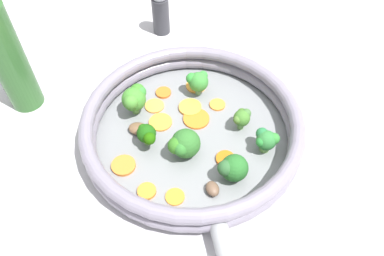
{
  "coord_description": "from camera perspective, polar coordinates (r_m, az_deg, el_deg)",
  "views": [
    {
      "loc": [
        0.1,
        0.38,
        0.51
      ],
      "look_at": [
        0.0,
        0.0,
        0.03
      ],
      "focal_mm": 35.0,
      "sensor_mm": 36.0,
      "label": 1
    }
  ],
  "objects": [
    {
      "name": "ground_plane",
      "position": [
        0.64,
        0.0,
        -1.45
      ],
      "size": [
        4.0,
        4.0,
        0.0
      ],
      "primitive_type": "plane",
      "color": "#B9B5B9"
    },
    {
      "name": "skillet",
      "position": [
        0.64,
        0.0,
        -1.16
      ],
      "size": [
        0.34,
        0.34,
        0.01
      ],
      "primitive_type": "cylinder",
      "color": "gray",
      "rests_on": "ground_plane"
    },
    {
      "name": "skillet_rim_wall",
      "position": [
        0.61,
        0.0,
        0.51
      ],
      "size": [
        0.36,
        0.36,
        0.05
      ],
      "color": "gray",
      "rests_on": "skillet"
    },
    {
      "name": "skillet_rivet_left",
      "position": [
        0.54,
        -1.72,
        -14.19
      ],
      "size": [
        0.01,
        0.01,
        0.01
      ],
      "primitive_type": "sphere",
      "color": "gray",
      "rests_on": "skillet"
    },
    {
      "name": "skillet_rivet_right",
      "position": [
        0.56,
        8.5,
        -12.15
      ],
      "size": [
        0.01,
        0.01,
        0.01
      ],
      "primitive_type": "sphere",
      "color": "gray",
      "rests_on": "skillet"
    },
    {
      "name": "carrot_slice_0",
      "position": [
        0.6,
        5.13,
        -4.69
      ],
      "size": [
        0.04,
        0.04,
        0.01
      ],
      "primitive_type": "cylinder",
      "rotation": [
        0.0,
        0.0,
        1.25
      ],
      "color": "orange",
      "rests_on": "skillet"
    },
    {
      "name": "carrot_slice_1",
      "position": [
        0.68,
        -5.73,
        3.38
      ],
      "size": [
        0.05,
        0.05,
        0.0
      ],
      "primitive_type": "cylinder",
      "rotation": [
        0.0,
        0.0,
        0.82
      ],
      "color": "#F79C41",
      "rests_on": "skillet"
    },
    {
      "name": "carrot_slice_2",
      "position": [
        0.68,
        3.89,
        3.57
      ],
      "size": [
        0.04,
        0.04,
        0.0
      ],
      "primitive_type": "cylinder",
      "rotation": [
        0.0,
        0.0,
        0.75
      ],
      "color": "orange",
      "rests_on": "skillet"
    },
    {
      "name": "carrot_slice_3",
      "position": [
        0.57,
        -6.91,
        -9.52
      ],
      "size": [
        0.03,
        0.03,
        0.01
      ],
      "primitive_type": "cylinder",
      "rotation": [
        0.0,
        0.0,
        6.13
      ],
      "color": "orange",
      "rests_on": "skillet"
    },
    {
      "name": "carrot_slice_4",
      "position": [
        0.67,
        -0.29,
        3.15
      ],
      "size": [
        0.04,
        0.04,
        0.01
      ],
      "primitive_type": "cylinder",
      "rotation": [
        0.0,
        0.0,
        3.16
      ],
      "color": "#F09A37",
      "rests_on": "skillet"
    },
    {
      "name": "carrot_slice_5",
      "position": [
        0.7,
        -4.38,
        5.4
      ],
      "size": [
        0.03,
        0.03,
        0.0
      ],
      "primitive_type": "cylinder",
      "rotation": [
        0.0,
        0.0,
        1.51
      ],
      "color": "orange",
      "rests_on": "skillet"
    },
    {
      "name": "carrot_slice_6",
      "position": [
        0.6,
        -10.39,
        -5.63
      ],
      "size": [
        0.05,
        0.05,
        0.01
      ],
      "primitive_type": "cylinder",
      "rotation": [
        0.0,
        0.0,
        3.5
      ],
      "color": "orange",
      "rests_on": "skillet"
    },
    {
      "name": "carrot_slice_7",
      "position": [
        0.65,
        0.66,
        1.42
      ],
      "size": [
        0.06,
        0.06,
        0.0
      ],
      "primitive_type": "cylinder",
      "rotation": [
        0.0,
        0.0,
        1.81
      ],
      "color": "orange",
      "rests_on": "skillet"
    },
    {
      "name": "carrot_slice_8",
      "position": [
        0.57,
        -2.61,
        -10.43
      ],
      "size": [
        0.04,
        0.04,
        0.0
      ],
      "primitive_type": "cylinder",
      "rotation": [
        0.0,
        0.0,
        0.48
      ],
      "color": "orange",
      "rests_on": "skillet"
    },
    {
      "name": "carrot_slice_9",
      "position": [
        0.65,
        -4.83,
        0.91
      ],
      "size": [
        0.05,
        0.05,
        0.0
      ],
      "primitive_type": "cylinder",
      "rotation": [
        0.0,
        0.0,
        2.9
      ],
      "color": "orange",
      "rests_on": "skillet"
    },
    {
      "name": "carrot_slice_10",
      "position": [
        0.71,
        0.62,
        6.47
      ],
      "size": [
        0.05,
        0.05,
        0.0
      ],
      "primitive_type": "cylinder",
      "rotation": [
        0.0,
        0.0,
        5.81
      ],
      "color": "orange",
      "rests_on": "skillet"
    },
    {
      "name": "broccoli_floret_0",
      "position": [
        0.68,
        0.9,
        7.15
      ],
      "size": [
        0.04,
        0.04,
        0.05
      ],
      "color": "#73975C",
      "rests_on": "skillet"
    },
    {
      "name": "broccoli_floret_1",
      "position": [
        0.59,
        -1.23,
        -2.5
      ],
      "size": [
        0.05,
        0.05,
        0.05
      ],
      "color": "#88A36C",
      "rests_on": "skillet"
    },
    {
      "name": "broccoli_floret_2",
      "position": [
        0.6,
        11.23,
        -1.77
      ],
      "size": [
        0.04,
        0.04,
        0.04
      ],
      "color": "#6EA450",
      "rests_on": "skillet"
    },
    {
      "name": "broccoli_floret_3",
      "position": [
        0.65,
        -8.73,
        4.56
      ],
      "size": [
        0.04,
        0.05,
        0.05
      ],
      "color": "#689745",
      "rests_on": "skillet"
    },
    {
      "name": "broccoli_floret_4",
      "position": [
        0.57,
        6.18,
        -6.1
      ],
      "size": [
        0.05,
        0.04,
        0.05
      ],
      "color": "#78945A",
      "rests_on": "skillet"
    },
    {
      "name": "broccoli_floret_5",
      "position": [
        0.63,
        7.62,
        1.61
      ],
      "size": [
        0.03,
        0.03,
        0.04
      ],
      "color": "#5E9049",
      "rests_on": "skillet"
    },
    {
      "name": "broccoli_floret_6",
      "position": [
        0.6,
        -6.86,
        -1.2
      ],
      "size": [
        0.03,
        0.04,
        0.04
      ],
      "color": "#6FA155",
      "rests_on": "skillet"
    },
    {
      "name": "mushroom_piece_0",
      "position": [
        0.57,
        3.2,
        -9.21
      ],
      "size": [
        0.02,
        0.03,
        0.01
      ],
      "primitive_type": "ellipsoid",
      "rotation": [
        0.0,
        0.0,
        1.6
      ],
      "color": "brown",
      "rests_on": "skillet"
    },
    {
      "name": "mushroom_piece_1",
      "position": [
        0.64,
        -8.19,
        -0.09
      ],
      "size": [
        0.04,
        0.04,
        0.01
      ],
      "primitive_type": "ellipsoid",
      "rotation": [
        0.0,
        0.0,
        2.65
      ],
      "color": "brown",
      "rests_on": "skillet"
    },
    {
      "name": "salt_shaker",
      "position": [
        0.83,
        -4.83,
        17.4
      ],
      "size": [
        0.04,
        0.04,
        0.11
      ],
      "color": "#333338",
      "rests_on": "ground_plane"
    },
    {
      "name": "oil_bottle",
      "position": [
        0.69,
        -26.33,
        9.64
      ],
      "size": [
        0.06,
        0.06,
        0.25
      ],
      "color": "#2D5B28",
      "rests_on": "ground_plane"
    }
  ]
}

